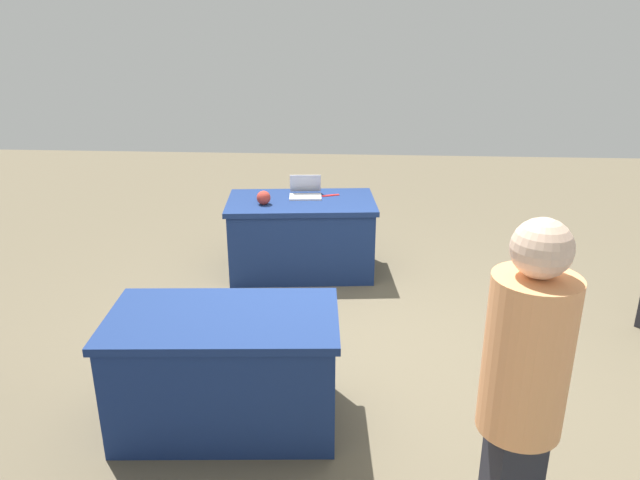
{
  "coord_description": "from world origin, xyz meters",
  "views": [
    {
      "loc": [
        -0.08,
        4.11,
        2.43
      ],
      "look_at": [
        0.19,
        -0.0,
        0.9
      ],
      "focal_mm": 33.27,
      "sensor_mm": 36.0,
      "label": 1
    }
  ],
  "objects_px": {
    "person_attendee_browsing": "(521,399)",
    "yarn_ball": "(264,198)",
    "table_foreground": "(301,236)",
    "scissors_red": "(331,195)",
    "table_mid_left": "(226,369)",
    "laptop_silver": "(305,193)"
  },
  "relations": [
    {
      "from": "table_foreground",
      "to": "yarn_ball",
      "type": "xyz_separation_m",
      "value": [
        0.35,
        0.17,
        0.44
      ]
    },
    {
      "from": "table_foreground",
      "to": "laptop_silver",
      "type": "distance_m",
      "value": 0.44
    },
    {
      "from": "person_attendee_browsing",
      "to": "scissors_red",
      "type": "relative_size",
      "value": 9.78
    },
    {
      "from": "laptop_silver",
      "to": "table_foreground",
      "type": "bearing_deg",
      "value": 71.96
    },
    {
      "from": "person_attendee_browsing",
      "to": "yarn_ball",
      "type": "distance_m",
      "value": 3.73
    },
    {
      "from": "laptop_silver",
      "to": "scissors_red",
      "type": "bearing_deg",
      "value": -176.8
    },
    {
      "from": "table_mid_left",
      "to": "laptop_silver",
      "type": "height_order",
      "value": "laptop_silver"
    },
    {
      "from": "table_foreground",
      "to": "table_mid_left",
      "type": "relative_size",
      "value": 1.05
    },
    {
      "from": "table_foreground",
      "to": "person_attendee_browsing",
      "type": "relative_size",
      "value": 0.87
    },
    {
      "from": "laptop_silver",
      "to": "table_mid_left",
      "type": "bearing_deg",
      "value": 78.96
    },
    {
      "from": "scissors_red",
      "to": "table_foreground",
      "type": "bearing_deg",
      "value": 8.27
    },
    {
      "from": "table_foreground",
      "to": "scissors_red",
      "type": "distance_m",
      "value": 0.51
    },
    {
      "from": "table_foreground",
      "to": "laptop_silver",
      "type": "xyz_separation_m",
      "value": [
        -0.03,
        -0.14,
        0.42
      ]
    },
    {
      "from": "table_foreground",
      "to": "table_mid_left",
      "type": "xyz_separation_m",
      "value": [
        0.24,
        2.47,
        0.0
      ]
    },
    {
      "from": "laptop_silver",
      "to": "scissors_red",
      "type": "relative_size",
      "value": 1.9
    },
    {
      "from": "person_attendee_browsing",
      "to": "yarn_ball",
      "type": "xyz_separation_m",
      "value": [
        1.59,
        -3.37,
        -0.16
      ]
    },
    {
      "from": "table_mid_left",
      "to": "person_attendee_browsing",
      "type": "distance_m",
      "value": 1.92
    },
    {
      "from": "yarn_ball",
      "to": "scissors_red",
      "type": "relative_size",
      "value": 0.75
    },
    {
      "from": "table_foreground",
      "to": "table_mid_left",
      "type": "distance_m",
      "value": 2.48
    },
    {
      "from": "person_attendee_browsing",
      "to": "scissors_red",
      "type": "distance_m",
      "value": 3.84
    },
    {
      "from": "table_mid_left",
      "to": "yarn_ball",
      "type": "height_order",
      "value": "yarn_ball"
    },
    {
      "from": "scissors_red",
      "to": "yarn_ball",
      "type": "bearing_deg",
      "value": 5.5
    }
  ]
}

